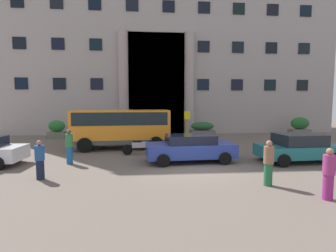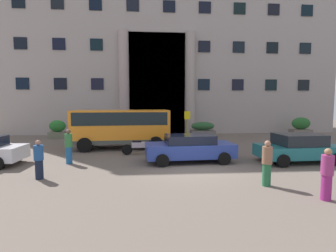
{
  "view_description": "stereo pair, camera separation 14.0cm",
  "coord_description": "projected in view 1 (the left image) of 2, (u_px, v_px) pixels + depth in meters",
  "views": [
    {
      "loc": [
        -2.18,
        -11.54,
        3.0
      ],
      "look_at": [
        -0.66,
        6.0,
        1.42
      ],
      "focal_mm": 27.27,
      "sensor_mm": 36.0,
      "label": 1
    },
    {
      "loc": [
        -2.04,
        -11.55,
        3.0
      ],
      "look_at": [
        -0.66,
        6.0,
        1.42
      ],
      "focal_mm": 27.27,
      "sensor_mm": 36.0,
      "label": 2
    }
  ],
  "objects": [
    {
      "name": "parked_compact_extra",
      "position": [
        190.0,
        148.0,
        13.07
      ],
      "size": [
        4.58,
        2.24,
        1.39
      ],
      "rotation": [
        0.0,
        0.0,
        0.07
      ],
      "color": "#273D96",
      "rests_on": "ground_plane"
    },
    {
      "name": "hedge_planter_entrance_right",
      "position": [
        202.0,
        130.0,
        22.72
      ],
      "size": [
        2.16,
        0.99,
        1.34
      ],
      "color": "#645E5A",
      "rests_on": "ground_plane"
    },
    {
      "name": "motorcycle_near_kerb",
      "position": [
        140.0,
        147.0,
        14.85
      ],
      "size": [
        2.09,
        0.55,
        0.89
      ],
      "rotation": [
        0.0,
        0.0,
        -0.0
      ],
      "color": "black",
      "rests_on": "ground_plane"
    },
    {
      "name": "ground_plane",
      "position": [
        193.0,
        169.0,
        11.92
      ],
      "size": [
        80.0,
        64.0,
        0.12
      ],
      "primitive_type": "cube",
      "color": "#685B51"
    },
    {
      "name": "hedge_planter_far_west",
      "position": [
        300.0,
        127.0,
        23.5
      ],
      "size": [
        1.83,
        0.91,
        1.7
      ],
      "color": "#70655A",
      "rests_on": "ground_plane"
    },
    {
      "name": "office_building_facade",
      "position": [
        165.0,
        32.0,
        28.28
      ],
      "size": [
        33.67,
        9.71,
        21.77
      ],
      "color": "#A29590",
      "rests_on": "ground_plane"
    },
    {
      "name": "pedestrian_man_red_shirt",
      "position": [
        69.0,
        147.0,
        12.56
      ],
      "size": [
        0.36,
        0.36,
        1.72
      ],
      "rotation": [
        0.0,
        0.0,
        4.09
      ],
      "color": "#1F5890",
      "rests_on": "ground_plane"
    },
    {
      "name": "parked_estate_mid",
      "position": [
        299.0,
        148.0,
        13.03
      ],
      "size": [
        4.15,
        2.21,
        1.44
      ],
      "rotation": [
        0.0,
        0.0,
        0.05
      ],
      "color": "#1D676E",
      "rests_on": "ground_plane"
    },
    {
      "name": "pedestrian_child_trailing",
      "position": [
        269.0,
        163.0,
        9.25
      ],
      "size": [
        0.36,
        0.36,
        1.67
      ],
      "rotation": [
        0.0,
        0.0,
        6.26
      ],
      "color": "#23633C",
      "rests_on": "ground_plane"
    },
    {
      "name": "hedge_planter_entrance_left",
      "position": [
        57.0,
        130.0,
        21.66
      ],
      "size": [
        1.42,
        0.9,
        1.55
      ],
      "color": "#676B57",
      "rests_on": "ground_plane"
    },
    {
      "name": "pedestrian_woman_with_bag",
      "position": [
        329.0,
        174.0,
        7.9
      ],
      "size": [
        0.36,
        0.36,
        1.63
      ],
      "rotation": [
        0.0,
        0.0,
        1.9
      ],
      "color": "#942472",
      "rests_on": "ground_plane"
    },
    {
      "name": "bus_stop_sign",
      "position": [
        187.0,
        123.0,
        18.98
      ],
      "size": [
        0.44,
        0.08,
        2.41
      ],
      "color": "#9E9F14",
      "rests_on": "ground_plane"
    },
    {
      "name": "orange_minibus",
      "position": [
        121.0,
        125.0,
        16.9
      ],
      "size": [
        6.38,
        2.92,
        2.54
      ],
      "rotation": [
        0.0,
        0.0,
        0.06
      ],
      "color": "orange",
      "rests_on": "ground_plane"
    },
    {
      "name": "pedestrian_woman_dark_dress",
      "position": [
        40.0,
        160.0,
        10.02
      ],
      "size": [
        0.36,
        0.36,
        1.56
      ],
      "rotation": [
        0.0,
        0.0,
        0.15
      ],
      "color": "#151D31",
      "rests_on": "ground_plane"
    }
  ]
}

